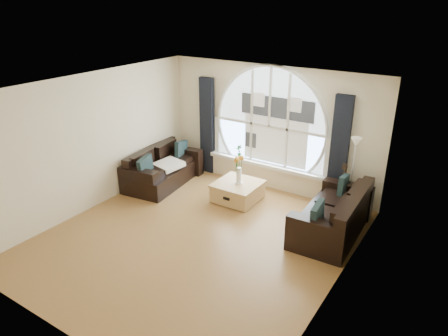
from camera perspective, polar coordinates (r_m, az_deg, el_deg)
ground at (r=7.59m, az=-3.76°, el=-9.56°), size 5.00×5.50×0.01m
ceiling at (r=6.56m, az=-4.37°, el=10.81°), size 5.00×5.50×0.01m
wall_back at (r=9.17m, az=6.34°, el=5.48°), size 5.00×0.01×2.70m
wall_front at (r=5.29m, az=-22.42°, el=-9.87°), size 5.00×0.01×2.70m
wall_left at (r=8.62m, az=-17.50°, el=3.40°), size 0.01×5.50×2.70m
wall_right at (r=5.94m, az=15.76°, el=-5.24°), size 0.01×5.50×2.70m
attic_slope at (r=5.64m, az=13.94°, el=4.51°), size 0.92×5.50×0.72m
arched_window at (r=9.07m, az=6.33°, el=7.10°), size 2.60×0.06×2.15m
window_sill at (r=9.37m, az=5.84°, el=0.42°), size 2.90×0.22×0.08m
window_frame at (r=9.04m, az=6.24°, el=7.06°), size 2.76×0.08×2.15m
neighbor_house at (r=9.03m, az=7.10°, el=6.16°), size 1.70×0.02×1.50m
curtain_left at (r=9.92m, az=-2.32°, el=5.73°), size 0.35×0.12×2.30m
curtain_right at (r=8.57m, az=15.47°, el=2.11°), size 0.35×0.12×2.30m
sofa_left at (r=9.58m, az=-8.33°, el=0.10°), size 1.13×1.92×0.81m
sofa_right at (r=7.78m, az=14.59°, el=-6.03°), size 1.02×1.95×0.85m
coffee_chest at (r=8.78m, az=1.88°, el=-3.11°), size 0.90×0.90×0.44m
throw_blanket at (r=9.44m, az=-7.59°, el=0.44°), size 0.65×0.65×0.10m
vase_flowers at (r=8.53m, az=2.06°, el=0.28°), size 0.24×0.24×0.70m
floor_lamp at (r=8.34m, az=17.05°, el=-1.24°), size 0.24×0.24×1.60m
guitar at (r=8.56m, az=15.97°, el=-2.47°), size 0.41×0.32×1.06m
potted_plant at (r=9.62m, az=2.09°, el=2.34°), size 0.18×0.16×0.29m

